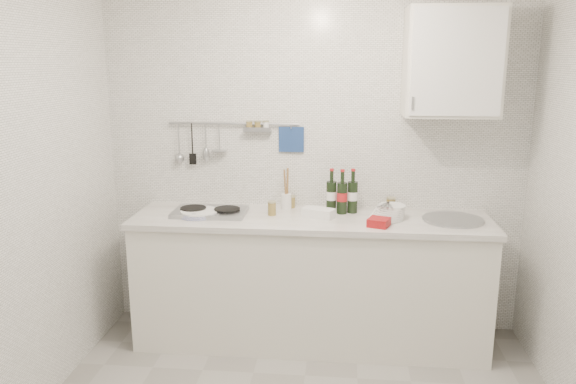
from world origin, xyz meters
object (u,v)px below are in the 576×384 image
at_px(plate_stack_sink, 389,212).
at_px(utensil_crock, 286,199).
at_px(plate_stack_hob, 198,213).
at_px(wine_bottles, 342,191).
at_px(wall_cabinet, 452,62).

xyz_separation_m(plate_stack_sink, utensil_crock, (-0.71, 0.19, 0.02)).
xyz_separation_m(plate_stack_hob, utensil_crock, (0.58, 0.24, 0.05)).
xyz_separation_m(plate_stack_hob, wine_bottles, (0.98, 0.18, 0.14)).
bearing_deg(plate_stack_hob, wine_bottles, 10.19).
distance_m(plate_stack_sink, wine_bottles, 0.36).
bearing_deg(utensil_crock, plate_stack_sink, -14.80).
height_order(wine_bottles, utensil_crock, wine_bottles).
distance_m(wall_cabinet, utensil_crock, 1.45).
height_order(plate_stack_sink, wine_bottles, wine_bottles).
height_order(plate_stack_hob, utensil_crock, utensil_crock).
relative_size(plate_stack_hob, plate_stack_sink, 1.14).
distance_m(plate_stack_hob, wine_bottles, 1.00).
height_order(wall_cabinet, utensil_crock, wall_cabinet).
bearing_deg(plate_stack_hob, plate_stack_sink, 2.14).
bearing_deg(utensil_crock, plate_stack_hob, -157.92).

